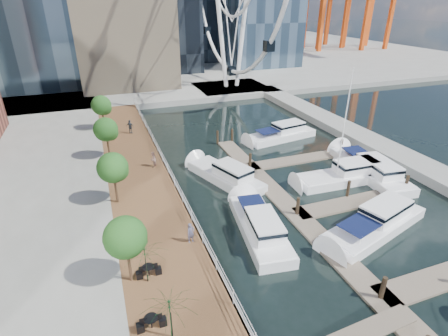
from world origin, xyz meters
TOP-DOWN VIEW (x-y plane):
  - ground at (0.00, 0.00)m, footprint 520.00×520.00m
  - boardwalk at (-9.00, 15.00)m, footprint 6.00×60.00m
  - seawall at (-6.00, 15.00)m, footprint 0.25×60.00m
  - land_far at (0.00, 102.00)m, footprint 200.00×114.00m
  - breakwater at (20.00, 20.00)m, footprint 4.00×60.00m
  - pier at (14.00, 52.00)m, footprint 14.00×12.00m
  - railing at (-6.10, 15.00)m, footprint 0.10×60.00m
  - floating_docks at (7.97, 9.98)m, footprint 16.00×34.00m
  - street_trees at (-11.40, 14.00)m, footprint 2.60×42.60m
  - yacht_foreground at (7.72, 3.95)m, footprint 11.69×6.15m
  - pedestrian_near at (-6.86, 6.41)m, footprint 0.66×0.53m
  - pedestrian_mid at (-7.23, 20.01)m, footprint 0.93×1.00m
  - pedestrian_far at (-8.27, 31.09)m, footprint 1.12×0.96m
  - moored_yachts at (9.13, 12.08)m, footprint 20.35×34.85m

SIDE VIEW (x-z plane):
  - ground at x=0.00m, z-range 0.00..0.00m
  - yacht_foreground at x=7.72m, z-range -1.07..1.07m
  - moored_yachts at x=9.13m, z-range -5.75..5.75m
  - floating_docks at x=7.97m, z-range -0.81..1.79m
  - boardwalk at x=-9.00m, z-range 0.00..1.00m
  - seawall at x=-6.00m, z-range 0.00..1.00m
  - land_far at x=0.00m, z-range 0.00..1.00m
  - breakwater at x=20.00m, z-range 0.00..1.00m
  - pier at x=14.00m, z-range 0.00..1.00m
  - railing at x=-6.10m, z-range 1.00..2.05m
  - pedestrian_near at x=-6.86m, z-range 1.00..2.57m
  - pedestrian_mid at x=-7.23m, z-range 1.00..2.64m
  - pedestrian_far at x=-8.27m, z-range 1.00..2.80m
  - street_trees at x=-11.40m, z-range 1.99..6.59m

